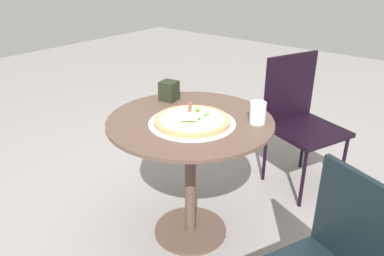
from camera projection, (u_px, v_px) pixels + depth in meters
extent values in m
plane|color=gray|center=(190.00, 231.00, 2.25)|extent=(10.00, 10.00, 0.00)
cylinder|color=brown|center=(190.00, 121.00, 1.95)|extent=(0.87, 0.87, 0.02)
cylinder|color=brown|center=(190.00, 179.00, 2.10)|extent=(0.06, 0.06, 0.70)
cylinder|color=brown|center=(190.00, 230.00, 2.25)|extent=(0.43, 0.43, 0.02)
cylinder|color=silver|center=(192.00, 123.00, 1.90)|extent=(0.44, 0.44, 0.00)
cylinder|color=tan|center=(192.00, 121.00, 1.89)|extent=(0.39, 0.39, 0.02)
cylinder|color=beige|center=(192.00, 118.00, 1.89)|extent=(0.34, 0.34, 0.00)
sphere|color=#E4F0C4|center=(171.00, 111.00, 1.97)|extent=(0.02, 0.02, 0.02)
sphere|color=#307723|center=(205.00, 115.00, 1.91)|extent=(0.02, 0.02, 0.02)
sphere|color=silver|center=(191.00, 109.00, 1.98)|extent=(0.01, 0.01, 0.01)
sphere|color=#F2E1D2|center=(209.00, 112.00, 1.95)|extent=(0.02, 0.02, 0.02)
sphere|color=#3A742D|center=(208.00, 114.00, 1.92)|extent=(0.01, 0.01, 0.01)
sphere|color=#376B20|center=(198.00, 111.00, 1.97)|extent=(0.02, 0.02, 0.02)
sphere|color=silver|center=(185.00, 127.00, 1.78)|extent=(0.02, 0.02, 0.02)
sphere|color=#F6E2C4|center=(192.00, 112.00, 1.95)|extent=(0.02, 0.02, 0.02)
sphere|color=#346A33|center=(199.00, 119.00, 1.87)|extent=(0.01, 0.01, 0.01)
cube|color=silver|center=(189.00, 116.00, 1.86)|extent=(0.13, 0.12, 0.00)
cube|color=brown|center=(190.00, 107.00, 1.95)|extent=(0.10, 0.08, 0.02)
cylinder|color=silver|center=(258.00, 113.00, 1.88)|extent=(0.08, 0.08, 0.11)
cube|color=black|center=(169.00, 91.00, 2.18)|extent=(0.10, 0.11, 0.11)
cube|color=black|center=(360.00, 225.00, 1.32)|extent=(0.17, 0.36, 0.38)
cube|color=black|center=(307.00, 130.00, 2.53)|extent=(0.56, 0.56, 0.03)
cube|color=black|center=(290.00, 87.00, 2.59)|extent=(0.41, 0.18, 0.46)
cylinder|color=black|center=(343.00, 164.00, 2.56)|extent=(0.02, 0.02, 0.42)
cylinder|color=black|center=(303.00, 179.00, 2.39)|extent=(0.02, 0.02, 0.42)
cylinder|color=black|center=(303.00, 143.00, 2.85)|extent=(0.02, 0.02, 0.42)
cylinder|color=black|center=(265.00, 154.00, 2.68)|extent=(0.02, 0.02, 0.42)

